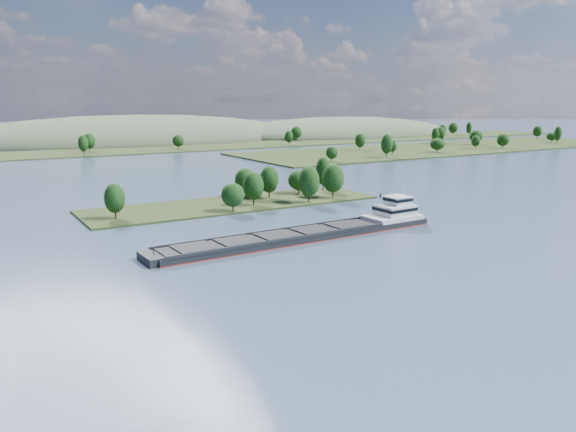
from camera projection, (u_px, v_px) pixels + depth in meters
ground at (339, 243)px, 139.44m from camera, size 1800.00×1800.00×0.00m
tree_island at (256, 192)px, 191.93m from camera, size 100.00×31.16×14.16m
right_bank at (450, 147)px, 407.20m from camera, size 320.00×90.00×15.53m
back_shoreline at (103, 151)px, 377.87m from camera, size 900.00×60.00×14.45m
hill_east at (341, 135)px, 564.38m from camera, size 260.00×140.00×36.00m
hill_west at (136, 140)px, 488.07m from camera, size 320.00×160.00×44.00m
cargo_barge at (318, 231)px, 145.85m from camera, size 81.72×12.22×11.02m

